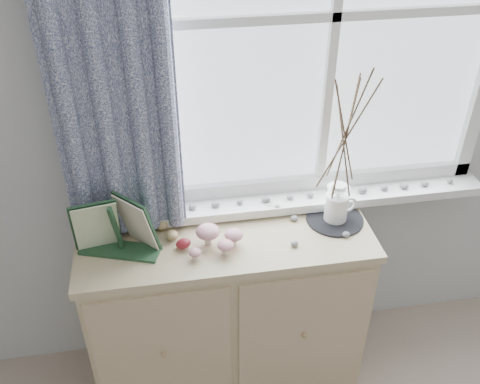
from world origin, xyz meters
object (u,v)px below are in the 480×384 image
(sideboard, at_px, (227,310))
(botanical_book, at_px, (116,231))
(twig_pitcher, at_px, (346,133))
(toadstool_cluster, at_px, (216,237))

(sideboard, height_order, botanical_book, botanical_book)
(sideboard, distance_m, twig_pitcher, 0.96)
(toadstool_cluster, bearing_deg, botanical_book, 178.99)
(sideboard, bearing_deg, twig_pitcher, 4.83)
(botanical_book, distance_m, toadstool_cluster, 0.38)
(botanical_book, relative_size, twig_pitcher, 0.50)
(sideboard, distance_m, botanical_book, 0.69)
(botanical_book, height_order, twig_pitcher, twig_pitcher)
(sideboard, xyz_separation_m, toadstool_cluster, (-0.04, -0.05, 0.47))
(sideboard, relative_size, toadstool_cluster, 5.40)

